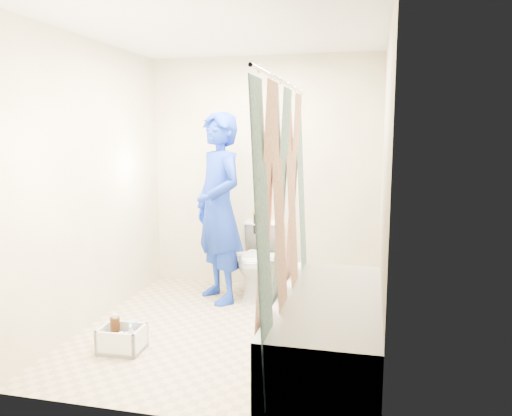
% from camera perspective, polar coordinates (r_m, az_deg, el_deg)
% --- Properties ---
extents(floor, '(2.60, 2.60, 0.00)m').
position_cam_1_polar(floor, '(4.26, -3.02, -13.85)').
color(floor, tan).
rests_on(floor, ground).
extents(ceiling, '(2.40, 2.60, 0.02)m').
position_cam_1_polar(ceiling, '(4.02, -3.30, 19.70)').
color(ceiling, silver).
rests_on(ceiling, wall_back).
extents(wall_back, '(2.40, 0.02, 2.40)m').
position_cam_1_polar(wall_back, '(5.22, 0.89, 3.90)').
color(wall_back, beige).
rests_on(wall_back, ground).
extents(wall_front, '(2.40, 0.02, 2.40)m').
position_cam_1_polar(wall_front, '(2.75, -10.82, -0.44)').
color(wall_front, beige).
rests_on(wall_front, ground).
extents(wall_left, '(0.02, 2.60, 2.40)m').
position_cam_1_polar(wall_left, '(4.45, -18.15, 2.68)').
color(wall_left, beige).
rests_on(wall_left, ground).
extents(wall_right, '(0.02, 2.60, 2.40)m').
position_cam_1_polar(wall_right, '(3.80, 14.48, 1.90)').
color(wall_right, beige).
rests_on(wall_right, ground).
extents(bathtub, '(0.70, 1.75, 0.50)m').
position_cam_1_polar(bathtub, '(3.63, 8.35, -13.48)').
color(bathtub, silver).
rests_on(bathtub, ground).
extents(curtain_rod, '(0.02, 1.90, 0.02)m').
position_cam_1_polar(curtain_rod, '(3.42, 3.29, 14.02)').
color(curtain_rod, silver).
rests_on(curtain_rod, wall_back).
extents(shower_curtain, '(0.06, 1.75, 1.80)m').
position_cam_1_polar(shower_curtain, '(3.46, 3.16, -1.50)').
color(shower_curtain, white).
rests_on(shower_curtain, curtain_rod).
extents(toilet, '(0.42, 0.72, 0.72)m').
position_cam_1_polar(toilet, '(5.06, 0.30, -5.88)').
color(toilet, silver).
rests_on(toilet, ground).
extents(tank_lid, '(0.45, 0.20, 0.03)m').
position_cam_1_polar(tank_lid, '(4.94, 0.02, -5.51)').
color(tank_lid, white).
rests_on(tank_lid, toilet).
extents(tank_internals, '(0.18, 0.06, 0.24)m').
position_cam_1_polar(tank_internals, '(5.18, 0.29, -1.58)').
color(tank_internals, black).
rests_on(tank_internals, toilet).
extents(plumber, '(0.78, 0.78, 1.82)m').
position_cam_1_polar(plumber, '(4.79, -4.28, -0.02)').
color(plumber, '#101AA9').
rests_on(plumber, ground).
extents(cleaning_caddy, '(0.32, 0.26, 0.24)m').
position_cam_1_polar(cleaning_caddy, '(3.99, -14.94, -14.37)').
color(cleaning_caddy, silver).
rests_on(cleaning_caddy, ground).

